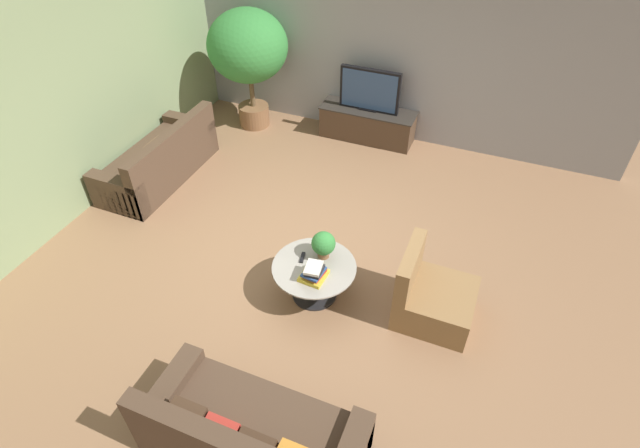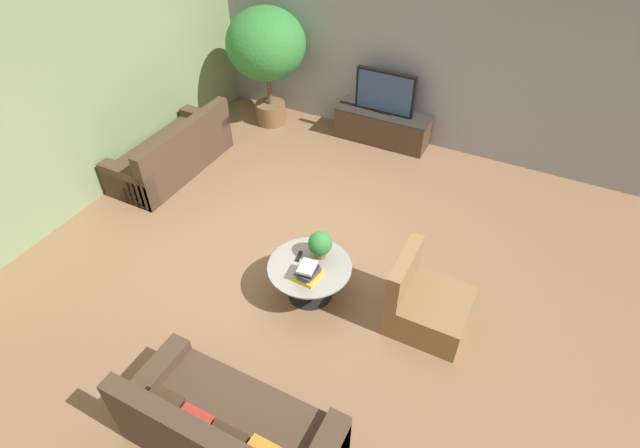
{
  "view_description": "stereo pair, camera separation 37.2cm",
  "coord_description": "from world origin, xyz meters",
  "px_view_note": "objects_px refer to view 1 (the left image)",
  "views": [
    {
      "loc": [
        1.84,
        -4.07,
        4.38
      ],
      "look_at": [
        0.17,
        0.02,
        0.55
      ],
      "focal_mm": 28.0,
      "sensor_mm": 36.0,
      "label": 1
    },
    {
      "loc": [
        2.18,
        -3.92,
        4.38
      ],
      "look_at": [
        0.17,
        0.02,
        0.55
      ],
      "focal_mm": 28.0,
      "sensor_mm": 36.0,
      "label": 2
    }
  ],
  "objects_px": {
    "couch_by_wall": "(160,161)",
    "armchair_wicker": "(431,297)",
    "potted_plant_tabletop": "(323,244)",
    "television": "(370,90)",
    "potted_palm_tall": "(248,50)",
    "coffee_table": "(314,275)",
    "media_console": "(367,124)",
    "couch_near_entry": "(252,438)"
  },
  "relations": [
    {
      "from": "couch_by_wall",
      "to": "armchair_wicker",
      "type": "height_order",
      "value": "armchair_wicker"
    },
    {
      "from": "couch_near_entry",
      "to": "potted_plant_tabletop",
      "type": "relative_size",
      "value": 5.63
    },
    {
      "from": "potted_plant_tabletop",
      "to": "potted_palm_tall",
      "type": "bearing_deg",
      "value": 129.64
    },
    {
      "from": "media_console",
      "to": "potted_palm_tall",
      "type": "xyz_separation_m",
      "value": [
        -1.95,
        -0.29,
        1.05
      ]
    },
    {
      "from": "media_console",
      "to": "television",
      "type": "height_order",
      "value": "television"
    },
    {
      "from": "television",
      "to": "couch_near_entry",
      "type": "height_order",
      "value": "television"
    },
    {
      "from": "television",
      "to": "potted_plant_tabletop",
      "type": "bearing_deg",
      "value": -80.51
    },
    {
      "from": "armchair_wicker",
      "to": "potted_plant_tabletop",
      "type": "height_order",
      "value": "armchair_wicker"
    },
    {
      "from": "couch_by_wall",
      "to": "potted_palm_tall",
      "type": "relative_size",
      "value": 1.01
    },
    {
      "from": "couch_near_entry",
      "to": "couch_by_wall",
      "type": "bearing_deg",
      "value": -44.61
    },
    {
      "from": "media_console",
      "to": "television",
      "type": "xyz_separation_m",
      "value": [
        0.0,
        -0.0,
        0.59
      ]
    },
    {
      "from": "coffee_table",
      "to": "potted_palm_tall",
      "type": "xyz_separation_m",
      "value": [
        -2.47,
        3.21,
        1.01
      ]
    },
    {
      "from": "potted_plant_tabletop",
      "to": "media_console",
      "type": "bearing_deg",
      "value": 99.48
    },
    {
      "from": "coffee_table",
      "to": "media_console",
      "type": "bearing_deg",
      "value": 98.44
    },
    {
      "from": "couch_by_wall",
      "to": "potted_plant_tabletop",
      "type": "xyz_separation_m",
      "value": [
        3.03,
        -1.09,
        0.35
      ]
    },
    {
      "from": "couch_by_wall",
      "to": "armchair_wicker",
      "type": "bearing_deg",
      "value": 75.93
    },
    {
      "from": "coffee_table",
      "to": "potted_plant_tabletop",
      "type": "xyz_separation_m",
      "value": [
        0.03,
        0.19,
        0.32
      ]
    },
    {
      "from": "media_console",
      "to": "television",
      "type": "bearing_deg",
      "value": -90.0
    },
    {
      "from": "coffee_table",
      "to": "couch_by_wall",
      "type": "xyz_separation_m",
      "value": [
        -3.0,
        1.28,
        -0.03
      ]
    },
    {
      "from": "television",
      "to": "potted_palm_tall",
      "type": "bearing_deg",
      "value": -171.56
    },
    {
      "from": "potted_palm_tall",
      "to": "potted_plant_tabletop",
      "type": "bearing_deg",
      "value": -50.36
    },
    {
      "from": "couch_by_wall",
      "to": "potted_plant_tabletop",
      "type": "height_order",
      "value": "couch_by_wall"
    },
    {
      "from": "television",
      "to": "coffee_table",
      "type": "relative_size",
      "value": 1.03
    },
    {
      "from": "media_console",
      "to": "armchair_wicker",
      "type": "bearing_deg",
      "value": -61.37
    },
    {
      "from": "armchair_wicker",
      "to": "media_console",
      "type": "bearing_deg",
      "value": 28.63
    },
    {
      "from": "television",
      "to": "armchair_wicker",
      "type": "height_order",
      "value": "television"
    },
    {
      "from": "media_console",
      "to": "couch_by_wall",
      "type": "xyz_separation_m",
      "value": [
        -2.48,
        -2.22,
        0.02
      ]
    },
    {
      "from": "television",
      "to": "couch_by_wall",
      "type": "bearing_deg",
      "value": -138.19
    },
    {
      "from": "couch_near_entry",
      "to": "potted_plant_tabletop",
      "type": "height_order",
      "value": "couch_near_entry"
    },
    {
      "from": "coffee_table",
      "to": "potted_plant_tabletop",
      "type": "height_order",
      "value": "potted_plant_tabletop"
    },
    {
      "from": "couch_near_entry",
      "to": "potted_palm_tall",
      "type": "distance_m",
      "value": 5.87
    },
    {
      "from": "couch_near_entry",
      "to": "potted_palm_tall",
      "type": "bearing_deg",
      "value": -62.16
    },
    {
      "from": "potted_palm_tall",
      "to": "couch_by_wall",
      "type": "bearing_deg",
      "value": -105.32
    },
    {
      "from": "coffee_table",
      "to": "couch_by_wall",
      "type": "relative_size",
      "value": 0.48
    },
    {
      "from": "potted_palm_tall",
      "to": "potted_plant_tabletop",
      "type": "height_order",
      "value": "potted_palm_tall"
    },
    {
      "from": "television",
      "to": "couch_by_wall",
      "type": "height_order",
      "value": "television"
    },
    {
      "from": "armchair_wicker",
      "to": "potted_palm_tall",
      "type": "relative_size",
      "value": 0.44
    },
    {
      "from": "couch_by_wall",
      "to": "potted_palm_tall",
      "type": "height_order",
      "value": "potted_palm_tall"
    },
    {
      "from": "television",
      "to": "armchair_wicker",
      "type": "bearing_deg",
      "value": -61.36
    },
    {
      "from": "media_console",
      "to": "couch_by_wall",
      "type": "distance_m",
      "value": 3.32
    },
    {
      "from": "potted_plant_tabletop",
      "to": "couch_near_entry",
      "type": "bearing_deg",
      "value": -84.68
    },
    {
      "from": "couch_by_wall",
      "to": "potted_palm_tall",
      "type": "bearing_deg",
      "value": 164.68
    }
  ]
}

